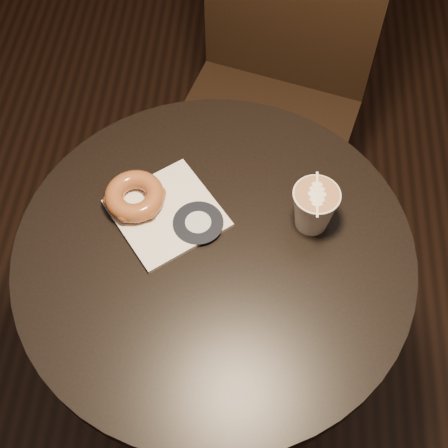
% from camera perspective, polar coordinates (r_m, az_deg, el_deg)
% --- Properties ---
extents(cafe_table, '(0.70, 0.70, 0.75)m').
position_cam_1_polar(cafe_table, '(1.26, -0.79, -6.77)').
color(cafe_table, black).
rests_on(cafe_table, ground).
extents(chair, '(0.53, 0.53, 1.08)m').
position_cam_1_polar(chair, '(1.56, 4.78, 13.67)').
color(chair, black).
rests_on(chair, ground).
extents(pastry_bag, '(0.24, 0.24, 0.01)m').
position_cam_1_polar(pastry_bag, '(1.12, -5.25, 0.98)').
color(pastry_bag, silver).
rests_on(pastry_bag, cafe_table).
extents(doughnut, '(0.11, 0.11, 0.03)m').
position_cam_1_polar(doughnut, '(1.12, -8.17, 2.54)').
color(doughnut, brown).
rests_on(doughnut, pastry_bag).
extents(latte_cup, '(0.08, 0.08, 0.09)m').
position_cam_1_polar(latte_cup, '(1.08, 8.21, 1.40)').
color(latte_cup, white).
rests_on(latte_cup, cafe_table).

